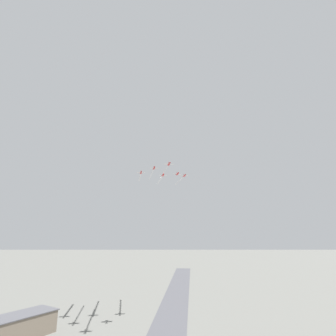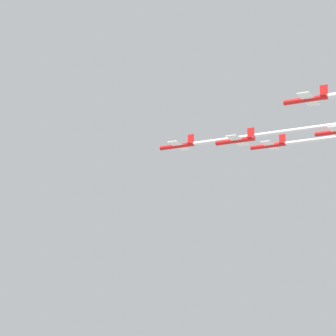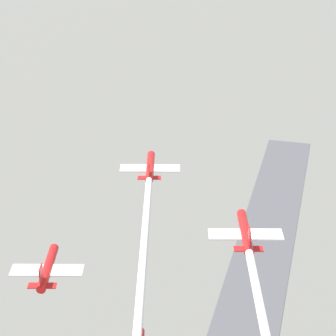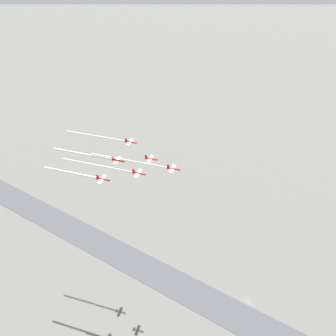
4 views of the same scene
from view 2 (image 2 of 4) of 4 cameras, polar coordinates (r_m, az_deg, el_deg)
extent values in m
cylinder|color=red|center=(168.36, 0.66, 1.59)|extent=(6.47, 5.91, 0.95)
cube|color=white|center=(168.15, 0.82, 1.61)|extent=(6.40, 6.83, 0.16)
cube|color=red|center=(167.42, 1.65, 2.11)|extent=(1.12, 1.01, 1.91)
cube|color=red|center=(167.08, 1.65, 1.72)|extent=(2.56, 2.71, 0.10)
cylinder|color=red|center=(152.23, 4.83, 1.96)|extent=(6.47, 5.91, 0.95)
cube|color=white|center=(152.05, 5.02, 1.99)|extent=(6.40, 6.83, 0.16)
cube|color=red|center=(151.52, 5.96, 2.54)|extent=(1.12, 1.01, 1.91)
cube|color=red|center=(151.17, 5.97, 2.11)|extent=(2.56, 2.71, 0.10)
cylinder|color=red|center=(171.39, 7.19, 1.59)|extent=(6.47, 5.91, 0.95)
cube|color=white|center=(171.24, 7.35, 1.61)|extent=(6.40, 6.83, 0.16)
cube|color=red|center=(170.79, 8.20, 2.11)|extent=(1.12, 1.01, 1.91)
cube|color=red|center=(170.45, 8.21, 1.72)|extent=(2.56, 2.71, 0.10)
cylinder|color=red|center=(139.04, 9.86, 4.86)|extent=(6.47, 5.91, 0.95)
cube|color=white|center=(138.92, 10.06, 4.89)|extent=(6.40, 6.83, 0.16)
cube|color=red|center=(138.68, 11.11, 5.50)|extent=(1.12, 1.01, 1.91)
cube|color=red|center=(138.28, 11.14, 5.03)|extent=(2.56, 2.71, 0.10)
cylinder|color=red|center=(157.26, 11.88, 2.55)|extent=(6.47, 5.91, 0.95)
cylinder|color=white|center=(159.21, 9.63, 2.77)|extent=(35.61, 31.80, 0.76)
camera|label=1|loc=(317.08, -31.05, -13.69)|focal=28.00mm
camera|label=3|loc=(169.35, 24.99, 15.04)|focal=70.00mm
camera|label=4|loc=(344.00, 4.78, 13.22)|focal=35.00mm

